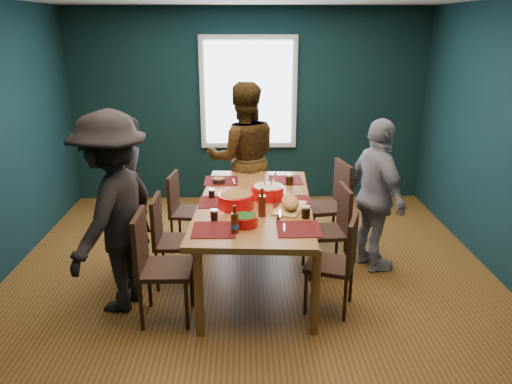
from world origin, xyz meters
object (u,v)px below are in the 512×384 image
at_px(chair_right_mid, 334,223).
at_px(bowl_herbs, 245,220).
at_px(chair_right_far, 333,199).
at_px(chair_left_far, 182,205).
at_px(bowl_dumpling, 267,191).
at_px(person_far_left, 126,198).
at_px(cutting_board, 290,203).
at_px(chair_left_mid, 167,234).
at_px(chair_right_near, 340,257).
at_px(person_near_left, 113,213).
at_px(person_right, 377,196).
at_px(bowl_salad, 236,200).
at_px(chair_left_near, 154,259).
at_px(person_back, 243,158).
at_px(dining_table, 255,209).

relative_size(chair_right_mid, bowl_herbs, 4.22).
xyz_separation_m(chair_right_far, bowl_herbs, (-0.99, -1.35, 0.29)).
height_order(chair_left_far, bowl_dumpling, bowl_dumpling).
distance_m(person_far_left, bowl_dumpling, 1.41).
bearing_deg(cutting_board, chair_left_mid, -164.90).
bearing_deg(chair_right_near, person_near_left, -164.22).
relative_size(person_right, bowl_dumpling, 5.00).
height_order(person_right, cutting_board, person_right).
relative_size(chair_right_mid, chair_right_near, 1.03).
height_order(bowl_salad, cutting_board, bowl_salad).
bearing_deg(bowl_salad, chair_right_far, 40.12).
relative_size(chair_right_near, bowl_herbs, 4.09).
bearing_deg(chair_left_near, chair_right_mid, 26.84).
distance_m(person_near_left, bowl_salad, 1.11).
height_order(chair_left_far, chair_right_far, chair_right_far).
bearing_deg(person_near_left, person_far_left, -159.09).
relative_size(chair_left_near, bowl_salad, 2.92).
distance_m(chair_right_far, bowl_dumpling, 1.05).
bearing_deg(person_far_left, person_right, 111.97).
bearing_deg(person_back, bowl_dumpling, 95.21).
xyz_separation_m(dining_table, person_near_left, (-1.24, -0.49, 0.16)).
bearing_deg(chair_left_far, person_right, -7.88).
relative_size(chair_left_mid, person_right, 0.57).
bearing_deg(dining_table, cutting_board, -29.60).
height_order(dining_table, chair_right_mid, chair_right_mid).
xyz_separation_m(dining_table, person_back, (-0.11, 1.29, 0.18)).
bearing_deg(person_right, chair_right_far, 14.91).
relative_size(chair_left_mid, person_far_left, 0.55).
relative_size(person_back, bowl_dumpling, 5.75).
bearing_deg(person_far_left, chair_left_mid, 81.92).
bearing_deg(chair_left_near, dining_table, 40.20).
bearing_deg(dining_table, chair_left_mid, -170.58).
relative_size(chair_left_mid, person_near_left, 0.50).
distance_m(chair_left_near, person_near_left, 0.55).
height_order(bowl_dumpling, cutting_board, bowl_dumpling).
relative_size(chair_right_mid, bowl_salad, 2.76).
relative_size(dining_table, person_back, 1.21).
bearing_deg(chair_right_far, bowl_salad, -151.17).
xyz_separation_m(chair_right_mid, bowl_herbs, (-0.90, -0.72, 0.33)).
distance_m(chair_left_near, bowl_dumpling, 1.33).
xyz_separation_m(person_near_left, bowl_dumpling, (1.36, 0.59, -0.01)).
bearing_deg(chair_right_far, person_right, -69.36).
bearing_deg(chair_left_mid, bowl_salad, -5.41).
height_order(chair_right_far, person_back, person_back).
xyz_separation_m(chair_right_mid, cutting_board, (-0.48, -0.32, 0.33)).
bearing_deg(dining_table, person_far_left, 176.72).
distance_m(dining_table, bowl_herbs, 0.63).
height_order(person_right, bowl_herbs, person_right).
relative_size(person_near_left, cutting_board, 3.11).
distance_m(chair_left_far, cutting_board, 1.52).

